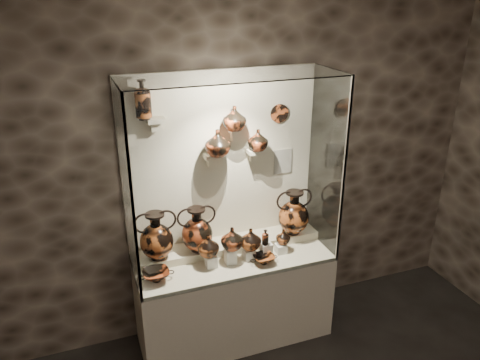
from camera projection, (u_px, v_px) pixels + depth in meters
name	position (u px, v px, depth m)	size (l,w,h in m)	color
wall_back	(221.00, 163.00, 4.02)	(5.00, 0.02, 3.20)	#2E251D
plinth	(234.00, 299.00, 4.20)	(1.70, 0.60, 0.80)	beige
front_tier	(234.00, 260.00, 4.04)	(1.68, 0.58, 0.03)	beige
rear_tier	(227.00, 247.00, 4.18)	(1.70, 0.25, 0.10)	beige
back_panel	(221.00, 163.00, 4.02)	(1.70, 0.03, 1.60)	beige
glass_front	(247.00, 190.00, 3.49)	(1.70, 0.01, 1.60)	white
glass_left	(126.00, 191.00, 3.47)	(0.01, 0.60, 1.60)	white
glass_right	(326.00, 163.00, 4.01)	(0.01, 0.60, 1.60)	white
glass_top	(233.00, 76.00, 3.44)	(1.70, 0.60, 0.01)	white
frame_post_left	(133.00, 206.00, 3.22)	(0.02, 0.02, 1.60)	gray
frame_post_right	(344.00, 175.00, 3.76)	(0.02, 0.02, 1.60)	gray
pedestal_a	(211.00, 261.00, 3.91)	(0.09, 0.09, 0.10)	silver
pedestal_b	(230.00, 256.00, 3.95)	(0.09, 0.09, 0.13)	silver
pedestal_c	(249.00, 254.00, 4.02)	(0.09, 0.09, 0.09)	silver
pedestal_d	(266.00, 249.00, 4.06)	(0.09, 0.09, 0.12)	silver
pedestal_e	(281.00, 248.00, 4.11)	(0.09, 0.09, 0.08)	silver
bracket_ul	(156.00, 120.00, 3.60)	(0.14, 0.12, 0.04)	beige
bracket_ca	(212.00, 156.00, 3.88)	(0.14, 0.12, 0.04)	beige
bracket_cb	(235.00, 131.00, 3.87)	(0.10, 0.12, 0.04)	beige
bracket_cc	(255.00, 151.00, 4.00)	(0.14, 0.12, 0.04)	beige
amphora_left	(156.00, 236.00, 3.84)	(0.33, 0.33, 0.42)	#9F4B1E
amphora_mid	(197.00, 229.00, 3.96)	(0.32, 0.32, 0.40)	#993B1B
amphora_right	(294.00, 212.00, 4.24)	(0.33, 0.33, 0.42)	#9F4B1E
jug_a	(208.00, 246.00, 3.86)	(0.18, 0.18, 0.19)	#9F4B1E
jug_b	(232.00, 238.00, 3.90)	(0.19, 0.19, 0.20)	#993B1B
jug_c	(251.00, 239.00, 3.98)	(0.18, 0.18, 0.19)	#9F4B1E
jug_e	(283.00, 237.00, 4.09)	(0.13, 0.13, 0.13)	#9F4B1E
lekythos_small	(265.00, 236.00, 3.99)	(0.07, 0.07, 0.16)	#993B1B
kylix_left	(156.00, 275.00, 3.71)	(0.28, 0.23, 0.11)	#993B1B
kylix_right	(264.00, 258.00, 3.95)	(0.23, 0.20, 0.09)	#9F4B1E
lekythos_tall	(143.00, 98.00, 3.49)	(0.13, 0.13, 0.34)	#9F4B1E
ovoid_vase_a	(218.00, 143.00, 3.79)	(0.21, 0.21, 0.22)	#993B1B
ovoid_vase_b	(234.00, 118.00, 3.78)	(0.19, 0.19, 0.20)	#993B1B
ovoid_vase_c	(258.00, 140.00, 3.93)	(0.17, 0.17, 0.18)	#993B1B
wall_plate	(279.00, 113.00, 4.01)	(0.16, 0.16, 0.02)	#BD5225
info_placard	(283.00, 161.00, 4.20)	(0.17, 0.01, 0.23)	beige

